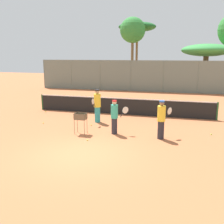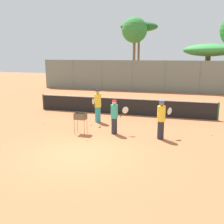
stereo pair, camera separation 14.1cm
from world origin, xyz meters
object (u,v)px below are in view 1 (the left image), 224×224
object	(u,v)px
ball_cart	(81,118)
player_white_outfit	(97,105)
tennis_net	(122,106)
player_red_cap	(115,116)
player_yellow_shirt	(161,119)
parked_car	(197,84)

from	to	relation	value
ball_cart	player_white_outfit	bearing A→B (deg)	88.42
tennis_net	ball_cart	xyz separation A→B (m)	(-0.96, -4.62, 0.22)
tennis_net	player_red_cap	xyz separation A→B (m)	(0.62, -4.21, 0.30)
player_yellow_shirt	ball_cart	bearing A→B (deg)	131.32
player_yellow_shirt	parked_car	world-z (taller)	player_yellow_shirt
ball_cart	player_red_cap	bearing A→B (deg)	14.69
tennis_net	parked_car	xyz separation A→B (m)	(5.07, 13.35, 0.10)
player_white_outfit	player_yellow_shirt	distance (m)	4.28
player_red_cap	player_yellow_shirt	distance (m)	2.24
player_red_cap	player_yellow_shirt	world-z (taller)	player_yellow_shirt
player_white_outfit	parked_car	distance (m)	16.75
player_white_outfit	player_red_cap	bearing A→B (deg)	44.95
parked_car	tennis_net	bearing A→B (deg)	-110.79
tennis_net	player_red_cap	bearing A→B (deg)	-81.61
player_yellow_shirt	ball_cart	xyz separation A→B (m)	(-3.81, -0.24, -0.13)
player_white_outfit	tennis_net	bearing A→B (deg)	165.35
player_white_outfit	player_red_cap	size ratio (longest dim) A/B	1.13
player_red_cap	parked_car	bearing A→B (deg)	56.14
tennis_net	ball_cart	size ratio (longest dim) A/B	11.29
player_white_outfit	player_yellow_shirt	bearing A→B (deg)	67.51
player_yellow_shirt	ball_cart	size ratio (longest dim) A/B	1.73
tennis_net	ball_cart	bearing A→B (deg)	-101.68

